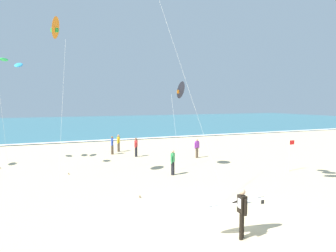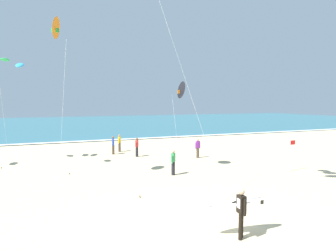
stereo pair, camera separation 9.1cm
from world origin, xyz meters
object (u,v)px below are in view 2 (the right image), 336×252
at_px(kite_arc_emerald_far, 5,63).
at_px(lifeguard_flag, 291,152).
at_px(bystander_yellow_top, 119,143).
at_px(surfer_lead, 239,207).
at_px(bystander_green_top, 173,162).
at_px(bystander_red_top, 137,147).
at_px(bystander_purple_top, 198,148).
at_px(bystander_blue_top, 113,145).
at_px(kite_delta_amber_mid, 55,28).
at_px(kite_delta_charcoal_near, 180,90).

distance_m(kite_arc_emerald_far, lifeguard_flag, 21.04).
distance_m(kite_arc_emerald_far, bystander_yellow_top, 11.30).
xyz_separation_m(surfer_lead, bystander_green_top, (1.75, 9.28, -0.23)).
relative_size(surfer_lead, bystander_red_top, 1.56).
bearing_deg(lifeguard_flag, bystander_red_top, 128.83).
bearing_deg(lifeguard_flag, kite_arc_emerald_far, 148.50).
bearing_deg(bystander_red_top, bystander_yellow_top, 101.55).
bearing_deg(bystander_green_top, bystander_purple_top, 47.72).
height_order(kite_arc_emerald_far, lifeguard_flag, kite_arc_emerald_far).
bearing_deg(bystander_yellow_top, kite_arc_emerald_far, -167.53).
height_order(kite_arc_emerald_far, bystander_purple_top, kite_arc_emerald_far).
xyz_separation_m(bystander_red_top, lifeguard_flag, (7.54, -9.37, 0.45)).
relative_size(bystander_purple_top, bystander_yellow_top, 1.00).
bearing_deg(kite_arc_emerald_far, bystander_purple_top, -14.65).
distance_m(surfer_lead, lifeguard_flag, 11.75).
height_order(bystander_blue_top, lifeguard_flag, lifeguard_flag).
bearing_deg(bystander_purple_top, kite_arc_emerald_far, 165.35).
bearing_deg(surfer_lead, bystander_blue_top, 89.31).
distance_m(surfer_lead, bystander_green_top, 9.45).
bearing_deg(kite_arc_emerald_far, bystander_green_top, -41.22).
bearing_deg(kite_delta_amber_mid, bystander_red_top, 43.49).
xyz_separation_m(bystander_red_top, bystander_yellow_top, (-0.64, 3.15, 0.00)).
relative_size(bystander_purple_top, lifeguard_flag, 0.76).
xyz_separation_m(kite_arc_emerald_far, lifeguard_flag, (17.17, -10.52, -6.10)).
bearing_deg(kite_delta_amber_mid, bystander_green_top, -7.95).
height_order(kite_delta_amber_mid, kite_arc_emerald_far, kite_delta_amber_mid).
relative_size(kite_delta_charcoal_near, bystander_green_top, 3.75).
xyz_separation_m(bystander_purple_top, bystander_blue_top, (-5.89, 4.48, 0.00)).
distance_m(bystander_blue_top, bystander_yellow_top, 1.46).
relative_size(kite_arc_emerald_far, lifeguard_flag, 3.68).
height_order(kite_arc_emerald_far, bystander_yellow_top, kite_arc_emerald_far).
height_order(kite_delta_charcoal_near, kite_arc_emerald_far, kite_arc_emerald_far).
bearing_deg(bystander_yellow_top, lifeguard_flag, -56.82).
relative_size(bystander_red_top, lifeguard_flag, 0.76).
bearing_deg(bystander_green_top, bystander_blue_top, 99.38).
xyz_separation_m(bystander_blue_top, lifeguard_flag, (9.06, -11.35, 0.45)).
bearing_deg(kite_arc_emerald_far, bystander_blue_top, 5.78).
relative_size(bystander_red_top, bystander_yellow_top, 1.00).
height_order(bystander_purple_top, bystander_blue_top, same).
bearing_deg(kite_delta_charcoal_near, surfer_lead, -105.20).
height_order(kite_arc_emerald_far, bystander_green_top, kite_arc_emerald_far).
bearing_deg(bystander_green_top, kite_arc_emerald_far, 138.78).
bearing_deg(kite_delta_amber_mid, bystander_blue_top, 58.13).
distance_m(kite_delta_charcoal_near, bystander_green_top, 4.88).
xyz_separation_m(bystander_green_top, bystander_yellow_top, (-0.66, 10.44, 0.00)).
xyz_separation_m(bystander_purple_top, bystander_yellow_top, (-5.01, 5.65, 0.00)).
relative_size(kite_arc_emerald_far, bystander_yellow_top, 4.86).
height_order(kite_delta_amber_mid, bystander_red_top, kite_delta_amber_mid).
distance_m(bystander_blue_top, bystander_red_top, 2.49).
distance_m(kite_delta_charcoal_near, bystander_red_top, 7.55).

